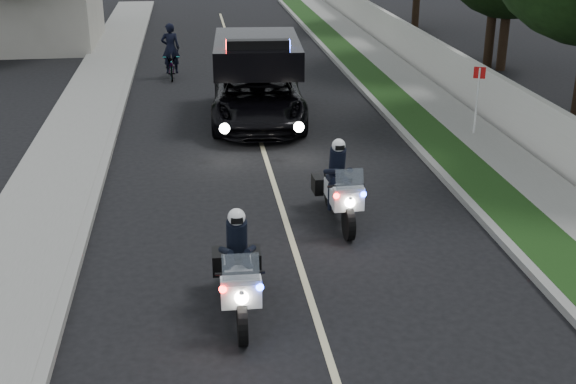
% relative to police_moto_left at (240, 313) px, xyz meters
% --- Properties ---
extents(ground, '(120.00, 120.00, 0.00)m').
position_rel_police_moto_left_xyz_m(ground, '(1.22, -1.48, 0.00)').
color(ground, black).
rests_on(ground, ground).
extents(curb_right, '(0.20, 60.00, 0.15)m').
position_rel_police_moto_left_xyz_m(curb_right, '(5.32, 8.52, 0.07)').
color(curb_right, gray).
rests_on(curb_right, ground).
extents(grass_verge, '(1.20, 60.00, 0.16)m').
position_rel_police_moto_left_xyz_m(grass_verge, '(6.02, 8.52, 0.08)').
color(grass_verge, '#193814').
rests_on(grass_verge, ground).
extents(sidewalk_right, '(1.40, 60.00, 0.16)m').
position_rel_police_moto_left_xyz_m(sidewalk_right, '(7.32, 8.52, 0.08)').
color(sidewalk_right, gray).
rests_on(sidewalk_right, ground).
extents(property_wall, '(0.22, 60.00, 1.50)m').
position_rel_police_moto_left_xyz_m(property_wall, '(8.32, 8.52, 0.75)').
color(property_wall, beige).
rests_on(property_wall, ground).
extents(curb_left, '(0.20, 60.00, 0.15)m').
position_rel_police_moto_left_xyz_m(curb_left, '(-2.88, 8.52, 0.07)').
color(curb_left, gray).
rests_on(curb_left, ground).
extents(sidewalk_left, '(2.00, 60.00, 0.16)m').
position_rel_police_moto_left_xyz_m(sidewalk_left, '(-3.98, 8.52, 0.08)').
color(sidewalk_left, gray).
rests_on(sidewalk_left, ground).
extents(lane_marking, '(0.12, 50.00, 0.01)m').
position_rel_police_moto_left_xyz_m(lane_marking, '(1.22, 8.52, 0.00)').
color(lane_marking, '#BFB78C').
rests_on(lane_marking, ground).
extents(police_moto_left, '(0.77, 2.12, 1.80)m').
position_rel_police_moto_left_xyz_m(police_moto_left, '(0.00, 0.00, 0.00)').
color(police_moto_left, silver).
rests_on(police_moto_left, ground).
extents(police_moto_right, '(0.79, 2.11, 1.77)m').
position_rel_police_moto_left_xyz_m(police_moto_right, '(2.32, 3.40, 0.00)').
color(police_moto_right, silver).
rests_on(police_moto_right, ground).
extents(police_suv, '(3.08, 6.01, 2.84)m').
position_rel_police_moto_left_xyz_m(police_suv, '(1.35, 11.10, 0.00)').
color(police_suv, black).
rests_on(police_suv, ground).
extents(bicycle, '(0.68, 1.78, 0.92)m').
position_rel_police_moto_left_xyz_m(bicycle, '(-1.33, 17.18, 0.00)').
color(bicycle, black).
rests_on(bicycle, ground).
extents(cyclist, '(0.68, 0.46, 1.86)m').
position_rel_police_moto_left_xyz_m(cyclist, '(-1.33, 17.18, 0.00)').
color(cyclist, black).
rests_on(cyclist, ground).
extents(sign_post, '(0.43, 0.43, 2.10)m').
position_rel_police_moto_left_xyz_m(sign_post, '(7.22, 8.56, 0.00)').
color(sign_post, '#B2170C').
rests_on(sign_post, ground).
extents(tree_right_b, '(7.30, 7.30, 10.82)m').
position_rel_police_moto_left_xyz_m(tree_right_b, '(10.82, 9.60, 0.00)').
color(tree_right_b, '#1C3E14').
rests_on(tree_right_b, ground).
extents(tree_right_c, '(6.25, 6.25, 9.28)m').
position_rel_police_moto_left_xyz_m(tree_right_c, '(11.48, 16.92, 0.00)').
color(tree_right_c, black).
rests_on(tree_right_c, ground).
extents(tree_right_d, '(7.27, 7.27, 12.08)m').
position_rel_police_moto_left_xyz_m(tree_right_d, '(11.16, 17.50, 0.00)').
color(tree_right_d, '#204015').
rests_on(tree_right_d, ground).
extents(tree_right_e, '(7.29, 7.29, 10.18)m').
position_rel_police_moto_left_xyz_m(tree_right_e, '(10.94, 26.77, 0.00)').
color(tree_right_e, black).
rests_on(tree_right_e, ground).
extents(tree_left_near, '(8.79, 8.79, 11.44)m').
position_rel_police_moto_left_xyz_m(tree_left_near, '(-7.62, 21.84, 0.00)').
color(tree_left_near, '#173D14').
rests_on(tree_left_near, ground).
extents(tree_left_far, '(7.73, 7.73, 11.26)m').
position_rel_police_moto_left_xyz_m(tree_left_far, '(-8.18, 27.60, 0.00)').
color(tree_left_far, '#183510').
rests_on(tree_left_far, ground).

